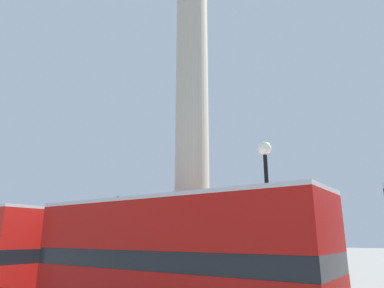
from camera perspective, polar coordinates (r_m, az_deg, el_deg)
name	(u,v)px	position (r m, az deg, el deg)	size (l,w,h in m)	color
monument_column	(192,163)	(15.36, 0.00, -3.26)	(5.72, 5.72, 23.58)	#ADA593
bus_a	(168,260)	(11.37, -4.05, -18.73)	(10.19, 3.31, 4.30)	#B7140F
equestrian_statue	(115,262)	(23.88, -12.71, -18.56)	(3.91, 3.04, 5.77)	#ADA593
street_lamp	(268,214)	(11.91, 12.62, -11.31)	(0.47, 0.47, 6.31)	black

